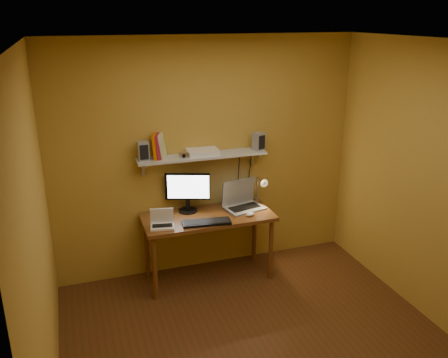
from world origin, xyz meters
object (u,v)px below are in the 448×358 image
object	(u,v)px
router	(203,152)
speaker_left	(143,151)
desk	(208,223)
mouse	(250,214)
laptop	(242,201)
monitor	(188,190)
wall_shelf	(202,156)
desk_lamp	(261,187)
shelf_camera	(184,155)
speaker_right	(258,141)
netbook	(162,221)
keyboard	(207,222)

from	to	relation	value
router	speaker_left	bearing A→B (deg)	-179.24
desk	mouse	world-z (taller)	mouse
laptop	router	size ratio (longest dim) A/B	1.40
monitor	wall_shelf	bearing A→B (deg)	22.68
mouse	monitor	bearing A→B (deg)	132.72
mouse	desk_lamp	distance (m)	0.41
wall_shelf	monitor	xyz separation A→B (m)	(-0.17, -0.01, -0.36)
desk_lamp	shelf_camera	world-z (taller)	shelf_camera
desk_lamp	speaker_right	size ratio (longest dim) A/B	1.95
monitor	laptop	world-z (taller)	monitor
laptop	desk_lamp	bearing A→B (deg)	-6.82
netbook	speaker_left	world-z (taller)	speaker_left
mouse	speaker_right	xyz separation A→B (m)	(0.21, 0.33, 0.70)
shelf_camera	router	size ratio (longest dim) A/B	0.32
monitor	laptop	bearing A→B (deg)	11.33
speaker_right	netbook	bearing A→B (deg)	174.67
desk	shelf_camera	bearing A→B (deg)	149.65
desk	mouse	xyz separation A→B (m)	(0.43, -0.15, 0.10)
desk_lamp	shelf_camera	bearing A→B (deg)	-179.96
wall_shelf	keyboard	world-z (taller)	wall_shelf
monitor	keyboard	world-z (taller)	monitor
wall_shelf	speaker_right	distance (m)	0.65
desk	speaker_left	distance (m)	1.04
monitor	netbook	world-z (taller)	monitor
laptop	mouse	bearing A→B (deg)	-101.21
laptop	speaker_left	distance (m)	1.23
speaker_right	router	bearing A→B (deg)	158.59
keyboard	desk_lamp	world-z (taller)	desk_lamp
monitor	router	xyz separation A→B (m)	(0.18, 0.02, 0.41)
wall_shelf	shelf_camera	world-z (taller)	shelf_camera
wall_shelf	router	world-z (taller)	router
monitor	speaker_right	xyz separation A→B (m)	(0.81, -0.00, 0.48)
wall_shelf	netbook	xyz separation A→B (m)	(-0.52, -0.30, -0.56)
monitor	speaker_left	size ratio (longest dim) A/B	2.39
wall_shelf	desk_lamp	size ratio (longest dim) A/B	3.73
desk	speaker_right	size ratio (longest dim) A/B	7.28
desk	desk_lamp	size ratio (longest dim) A/B	3.73
netbook	mouse	bearing A→B (deg)	8.02
shelf_camera	desk_lamp	bearing A→B (deg)	0.04
desk_lamp	keyboard	bearing A→B (deg)	-156.52
laptop	speaker_right	size ratio (longest dim) A/B	2.43
netbook	speaker_left	xyz separation A→B (m)	(-0.10, 0.30, 0.67)
wall_shelf	mouse	size ratio (longest dim) A/B	13.73
desk	router	distance (m)	0.77
monitor	speaker_right	size ratio (longest dim) A/B	2.42
desk	keyboard	xyz separation A→B (m)	(-0.07, -0.19, 0.10)
netbook	shelf_camera	distance (m)	0.72
speaker_left	speaker_right	bearing A→B (deg)	-0.58
mouse	desk_lamp	bearing A→B (deg)	31.44
router	monitor	bearing A→B (deg)	-173.29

